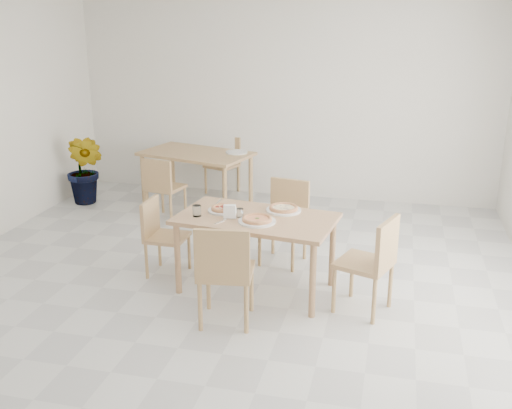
% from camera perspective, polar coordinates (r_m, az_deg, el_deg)
% --- Properties ---
extents(main_table, '(1.57, 1.02, 0.75)m').
position_cam_1_polar(main_table, '(5.69, -0.00, -1.98)').
color(main_table, tan).
rests_on(main_table, ground).
extents(chair_south, '(0.52, 0.52, 0.93)m').
position_cam_1_polar(chair_south, '(5.08, -3.02, -6.09)').
color(chair_south, tan).
rests_on(chair_south, ground).
extents(chair_north, '(0.51, 0.51, 0.89)m').
position_cam_1_polar(chair_north, '(6.43, 2.85, -1.03)').
color(chair_north, tan).
rests_on(chair_north, ground).
extents(chair_west, '(0.40, 0.40, 0.79)m').
position_cam_1_polar(chair_west, '(6.19, -9.11, -2.54)').
color(chair_west, tan).
rests_on(chair_west, ground).
extents(chair_east, '(0.57, 0.57, 0.90)m').
position_cam_1_polar(chair_east, '(5.40, 11.11, -5.07)').
color(chair_east, tan).
rests_on(chair_east, ground).
extents(plate_margherita, '(0.35, 0.35, 0.02)m').
position_cam_1_polar(plate_margherita, '(5.51, 0.10, -1.61)').
color(plate_margherita, white).
rests_on(plate_margherita, main_table).
extents(plate_mushroom, '(0.34, 0.34, 0.02)m').
position_cam_1_polar(plate_mushroom, '(5.82, 2.64, -0.54)').
color(plate_mushroom, white).
rests_on(plate_mushroom, main_table).
extents(plate_pepperoni, '(0.29, 0.29, 0.02)m').
position_cam_1_polar(plate_pepperoni, '(5.82, -3.18, -0.57)').
color(plate_pepperoni, white).
rests_on(plate_pepperoni, main_table).
extents(pizza_margherita, '(0.36, 0.36, 0.03)m').
position_cam_1_polar(pizza_margherita, '(5.51, 0.10, -1.39)').
color(pizza_margherita, '#EEAF70').
rests_on(pizza_margherita, plate_margherita).
extents(pizza_mushroom, '(0.36, 0.36, 0.03)m').
position_cam_1_polar(pizza_mushroom, '(5.82, 2.65, -0.32)').
color(pizza_mushroom, '#EEAF70').
rests_on(pizza_mushroom, plate_mushroom).
extents(pizza_pepperoni, '(0.26, 0.26, 0.03)m').
position_cam_1_polar(pizza_pepperoni, '(5.81, -3.18, -0.35)').
color(pizza_pepperoni, '#EEAF70').
rests_on(pizza_pepperoni, plate_pepperoni).
extents(tumbler_a, '(0.08, 0.08, 0.11)m').
position_cam_1_polar(tumbler_a, '(5.69, -5.65, -0.60)').
color(tumbler_a, white).
rests_on(tumbler_a, main_table).
extents(tumbler_b, '(0.06, 0.06, 0.09)m').
position_cam_1_polar(tumbler_b, '(5.64, -1.54, -0.80)').
color(tumbler_b, white).
rests_on(tumbler_b, main_table).
extents(napkin_holder, '(0.13, 0.08, 0.14)m').
position_cam_1_polar(napkin_holder, '(5.58, -2.53, -0.75)').
color(napkin_holder, silver).
rests_on(napkin_holder, main_table).
extents(fork_a, '(0.02, 0.19, 0.01)m').
position_cam_1_polar(fork_a, '(6.09, -3.61, 0.22)').
color(fork_a, silver).
rests_on(fork_a, main_table).
extents(fork_b, '(0.08, 0.15, 0.01)m').
position_cam_1_polar(fork_b, '(5.53, -3.38, -1.65)').
color(fork_b, silver).
rests_on(fork_b, main_table).
extents(second_table, '(1.63, 1.18, 0.75)m').
position_cam_1_polar(second_table, '(8.30, -5.71, 4.39)').
color(second_table, tan).
rests_on(second_table, ground).
extents(chair_back_s, '(0.48, 0.48, 0.83)m').
position_cam_1_polar(chair_back_s, '(7.76, -8.91, 1.89)').
color(chair_back_s, tan).
rests_on(chair_back_s, ground).
extents(chair_back_n, '(0.52, 0.52, 0.83)m').
position_cam_1_polar(chair_back_n, '(8.94, -2.97, 4.23)').
color(chair_back_n, tan).
rests_on(chair_back_n, ground).
extents(plate_empty, '(0.30, 0.30, 0.02)m').
position_cam_1_polar(plate_empty, '(8.21, -1.86, 5.00)').
color(plate_empty, white).
rests_on(plate_empty, second_table).
extents(potted_plant, '(0.63, 0.55, 0.99)m').
position_cam_1_polar(potted_plant, '(8.67, -15.92, 3.22)').
color(potted_plant, '#206C2A').
rests_on(potted_plant, ground).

